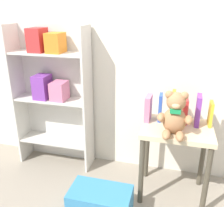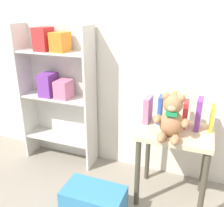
# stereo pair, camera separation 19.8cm
# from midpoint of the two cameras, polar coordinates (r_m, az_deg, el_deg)

# --- Properties ---
(wall_back) EXTENTS (4.80, 0.06, 2.50)m
(wall_back) POSITION_cam_midpoint_polar(r_m,az_deg,el_deg) (2.08, 16.17, 15.10)
(wall_back) COLOR silver
(wall_back) RESTS_ON ground_plane
(bookshelf_side) EXTENTS (0.70, 0.23, 1.31)m
(bookshelf_side) POSITION_cam_midpoint_polar(r_m,az_deg,el_deg) (2.36, -9.87, 3.76)
(bookshelf_side) COLOR beige
(bookshelf_side) RESTS_ON ground_plane
(display_table) EXTENTS (0.52, 0.40, 0.60)m
(display_table) POSITION_cam_midpoint_polar(r_m,az_deg,el_deg) (1.96, 16.98, -8.98)
(display_table) COLOR beige
(display_table) RESTS_ON ground_plane
(teddy_bear) EXTENTS (0.24, 0.22, 0.31)m
(teddy_bear) POSITION_cam_midpoint_polar(r_m,az_deg,el_deg) (1.74, 16.67, -3.26)
(teddy_bear) COLOR #A8754C
(teddy_bear) RESTS_ON display_table
(book_standing_pink) EXTENTS (0.05, 0.14, 0.20)m
(book_standing_pink) POSITION_cam_midpoint_polar(r_m,az_deg,el_deg) (1.95, 11.11, -1.40)
(book_standing_pink) COLOR #D17093
(book_standing_pink) RESTS_ON display_table
(book_standing_blue) EXTENTS (0.03, 0.10, 0.22)m
(book_standing_blue) POSITION_cam_midpoint_polar(r_m,az_deg,el_deg) (1.95, 13.87, -1.38)
(book_standing_blue) COLOR #2D51B7
(book_standing_blue) RESTS_ON display_table
(book_standing_orange) EXTENTS (0.03, 0.15, 0.24)m
(book_standing_orange) POSITION_cam_midpoint_polar(r_m,az_deg,el_deg) (1.94, 16.60, -1.36)
(book_standing_orange) COLOR orange
(book_standing_orange) RESTS_ON display_table
(book_standing_red) EXTENTS (0.04, 0.13, 0.20)m
(book_standing_red) POSITION_cam_midpoint_polar(r_m,az_deg,el_deg) (1.95, 19.24, -2.31)
(book_standing_red) COLOR red
(book_standing_red) RESTS_ON display_table
(book_standing_purple) EXTENTS (0.04, 0.14, 0.23)m
(book_standing_purple) POSITION_cam_midpoint_polar(r_m,az_deg,el_deg) (1.94, 22.01, -2.29)
(book_standing_purple) COLOR purple
(book_standing_purple) RESTS_ON display_table
(book_standing_yellow) EXTENTS (0.02, 0.11, 0.19)m
(book_standing_yellow) POSITION_cam_midpoint_polar(r_m,az_deg,el_deg) (1.96, 24.59, -3.11)
(book_standing_yellow) COLOR gold
(book_standing_yellow) RESTS_ON display_table
(storage_bin) EXTENTS (0.44, 0.25, 0.24)m
(storage_bin) POSITION_cam_midpoint_polar(r_m,az_deg,el_deg) (1.93, -1.00, -21.97)
(storage_bin) COLOR teal
(storage_bin) RESTS_ON ground_plane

